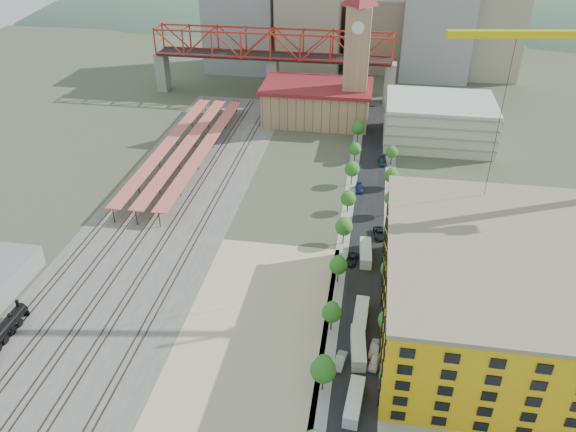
% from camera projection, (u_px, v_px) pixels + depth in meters
% --- Properties ---
extents(ground, '(400.00, 400.00, 0.00)m').
position_uv_depth(ground, '(296.00, 251.00, 130.75)').
color(ground, '#474C38').
rests_on(ground, ground).
extents(ballast_strip, '(36.00, 165.00, 0.06)m').
position_uv_depth(ballast_strip, '(173.00, 202.00, 150.42)').
color(ballast_strip, '#605E59').
rests_on(ballast_strip, ground).
extents(dirt_lot, '(28.00, 67.00, 0.06)m').
position_uv_depth(dirt_lot, '(250.00, 344.00, 104.73)').
color(dirt_lot, tan).
rests_on(dirt_lot, ground).
extents(street_asphalt, '(12.00, 170.00, 0.06)m').
position_uv_depth(street_asphalt, '(368.00, 223.00, 141.18)').
color(street_asphalt, black).
rests_on(street_asphalt, ground).
extents(sidewalk_west, '(3.00, 170.00, 0.04)m').
position_uv_depth(sidewalk_west, '(346.00, 221.00, 141.94)').
color(sidewalk_west, gray).
rests_on(sidewalk_west, ground).
extents(sidewalk_east, '(3.00, 170.00, 0.04)m').
position_uv_depth(sidewalk_east, '(390.00, 225.00, 140.43)').
color(sidewalk_east, gray).
rests_on(sidewalk_east, ground).
extents(construction_pad, '(50.00, 90.00, 0.06)m').
position_uv_depth(construction_pad, '(512.00, 331.00, 107.70)').
color(construction_pad, gray).
rests_on(construction_pad, ground).
extents(rail_tracks, '(26.56, 160.00, 0.18)m').
position_uv_depth(rail_tracks, '(167.00, 201.00, 150.61)').
color(rail_tracks, '#382B23').
rests_on(rail_tracks, ground).
extents(platform_canopies, '(16.00, 80.00, 4.12)m').
position_uv_depth(platform_canopies, '(186.00, 145.00, 172.23)').
color(platform_canopies, '#D95C53').
rests_on(platform_canopies, ground).
extents(station_hall, '(38.00, 24.00, 13.10)m').
position_uv_depth(station_hall, '(317.00, 102.00, 197.08)').
color(station_hall, tan).
rests_on(station_hall, ground).
extents(clock_tower, '(12.00, 12.00, 52.00)m').
position_uv_depth(clock_tower, '(358.00, 42.00, 182.15)').
color(clock_tower, tan).
rests_on(clock_tower, ground).
extents(parking_garage, '(34.00, 26.00, 14.00)m').
position_uv_depth(parking_garage, '(438.00, 121.00, 181.17)').
color(parking_garage, silver).
rests_on(parking_garage, ground).
extents(truss_bridge, '(94.00, 9.60, 25.60)m').
position_uv_depth(truss_bridge, '(272.00, 48.00, 212.87)').
color(truss_bridge, gray).
rests_on(truss_bridge, ground).
extents(construction_building, '(44.60, 50.60, 18.80)m').
position_uv_depth(construction_building, '(506.00, 292.00, 103.23)').
color(construction_building, yellow).
rests_on(construction_building, ground).
extents(street_trees, '(15.40, 124.40, 8.00)m').
position_uv_depth(street_trees, '(366.00, 245.00, 132.77)').
color(street_trees, '#296C20').
rests_on(street_trees, ground).
extents(skyline, '(133.00, 46.00, 60.00)m').
position_uv_depth(skyline, '(364.00, 19.00, 237.82)').
color(skyline, '#9EA0A3').
rests_on(skyline, ground).
extents(distant_hills, '(647.00, 264.00, 227.00)m').
position_uv_depth(distant_hills, '(417.00, 138.00, 385.08)').
color(distant_hills, '#4C6B59').
rests_on(distant_hills, ground).
extents(site_trailer_a, '(3.25, 9.45, 2.54)m').
position_uv_depth(site_trailer_a, '(354.00, 402.00, 91.81)').
color(site_trailer_a, silver).
rests_on(site_trailer_a, ground).
extents(site_trailer_b, '(3.41, 9.91, 2.66)m').
position_uv_depth(site_trailer_b, '(358.00, 348.00, 102.22)').
color(site_trailer_b, silver).
rests_on(site_trailer_b, ground).
extents(site_trailer_c, '(2.94, 9.86, 2.67)m').
position_uv_depth(site_trailer_c, '(361.00, 317.00, 109.37)').
color(site_trailer_c, silver).
rests_on(site_trailer_c, ground).
extents(site_trailer_d, '(3.09, 9.75, 2.63)m').
position_uv_depth(site_trailer_d, '(366.00, 253.00, 127.84)').
color(site_trailer_d, silver).
rests_on(site_trailer_d, ground).
extents(car_1, '(2.41, 4.96, 1.57)m').
position_uv_depth(car_1, '(340.00, 361.00, 100.12)').
color(car_1, '#A9A8AE').
rests_on(car_1, ground).
extents(car_2, '(3.17, 5.45, 1.43)m').
position_uv_depth(car_2, '(352.00, 259.00, 126.73)').
color(car_2, black).
rests_on(car_2, ground).
extents(car_3, '(2.69, 5.35, 1.49)m').
position_uv_depth(car_3, '(360.00, 188.00, 155.43)').
color(car_3, navy).
rests_on(car_3, ground).
extents(car_4, '(2.50, 4.65, 1.50)m').
position_uv_depth(car_4, '(374.00, 362.00, 99.94)').
color(car_4, white).
rests_on(car_4, ground).
extents(car_5, '(2.39, 4.96, 1.57)m').
position_uv_depth(car_5, '(375.00, 349.00, 102.67)').
color(car_5, '#ADACB2').
rests_on(car_5, ground).
extents(car_6, '(3.48, 5.97, 1.56)m').
position_uv_depth(car_6, '(380.00, 234.00, 135.72)').
color(car_6, black).
rests_on(car_6, ground).
extents(car_7, '(2.94, 5.77, 1.60)m').
position_uv_depth(car_7, '(383.00, 162.00, 169.77)').
color(car_7, navy).
rests_on(car_7, ground).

